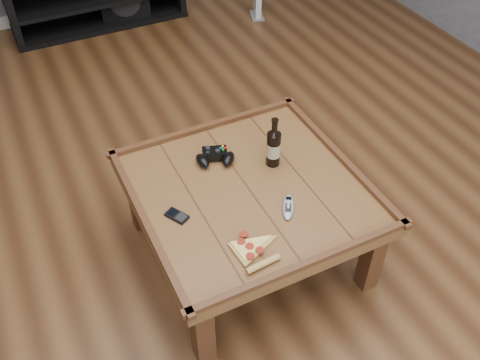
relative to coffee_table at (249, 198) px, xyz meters
name	(u,v)px	position (x,y,z in m)	size (l,w,h in m)	color
ground	(248,252)	(0.00, 0.00, -0.39)	(6.00, 6.00, 0.00)	#412512
baseboard	(92,5)	(0.00, 2.99, -0.34)	(5.00, 0.02, 0.10)	silver
coffee_table	(249,198)	(0.00, 0.00, 0.00)	(1.03, 1.03, 0.48)	brown
beer_bottle	(274,146)	(0.18, 0.10, 0.16)	(0.07, 0.07, 0.26)	black
game_controller	(215,157)	(-0.06, 0.23, 0.09)	(0.20, 0.17, 0.06)	black
pizza_slice	(251,250)	(-0.15, -0.33, 0.07)	(0.18, 0.28, 0.03)	tan
smartphone	(177,216)	(-0.35, -0.02, 0.07)	(0.09, 0.11, 0.01)	black
remote_control	(288,207)	(0.10, -0.19, 0.07)	(0.12, 0.16, 0.02)	#A2A6B0
game_console	(257,5)	(1.23, 2.26, -0.29)	(0.16, 0.21, 0.23)	gray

